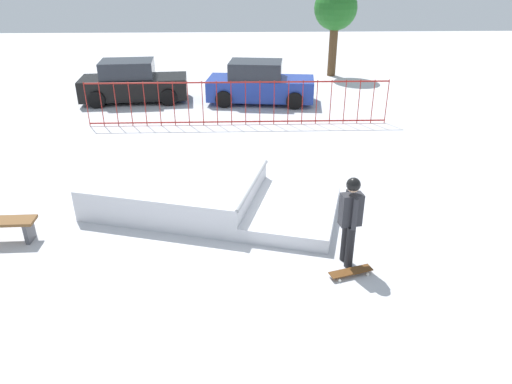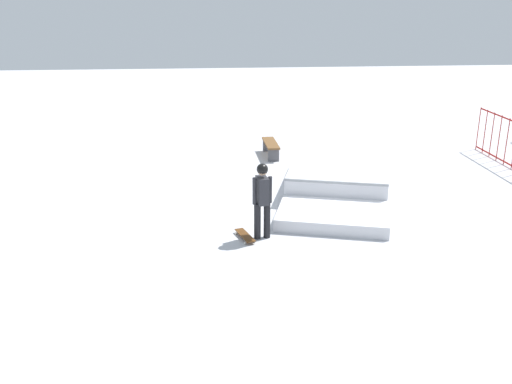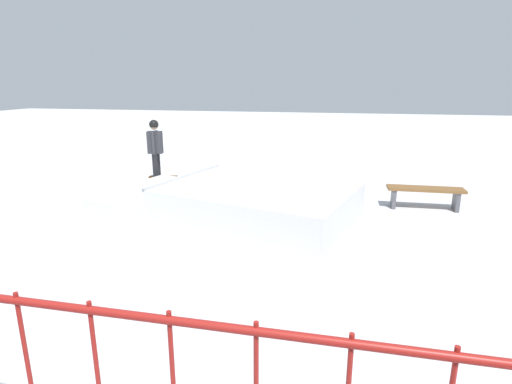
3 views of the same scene
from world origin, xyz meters
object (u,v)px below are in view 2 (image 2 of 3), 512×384
skate_ramp (337,181)px  skateboard (245,235)px  skater (262,195)px  park_bench (271,146)px

skate_ramp → skateboard: skate_ramp is taller
skater → park_bench: skater is taller
skate_ramp → skateboard: size_ratio=7.17×
skate_ramp → skater: bearing=-23.3°
skateboard → park_bench: (-6.80, 1.37, 0.28)m
skater → park_bench: 6.89m
skater → skateboard: 1.01m
skateboard → park_bench: size_ratio=0.51×
skater → skateboard: (0.01, -0.38, -0.93)m
skateboard → park_bench: park_bench is taller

